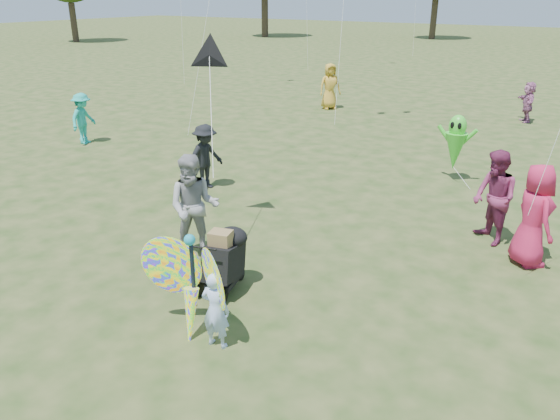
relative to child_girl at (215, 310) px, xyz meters
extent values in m
plane|color=#51592B|center=(-0.32, 0.94, -0.57)|extent=(160.00, 160.00, 0.00)
imported|color=#B1C8FA|center=(0.00, 0.00, 0.00)|extent=(0.45, 0.33, 1.14)
imported|color=gray|center=(-2.08, 1.99, 0.40)|extent=(1.19, 1.12, 1.94)
ellipsoid|color=gray|center=(-2.23, 1.46, -0.49)|extent=(0.50, 0.41, 0.16)
imported|color=#BC1E48|center=(3.16, 4.98, 0.37)|extent=(1.03, 1.09, 1.87)
imported|color=black|center=(-4.33, 4.99, 0.24)|extent=(0.70, 1.10, 1.62)
imported|color=#7C2951|center=(2.37, 5.55, 0.36)|extent=(1.13, 1.13, 1.85)
imported|color=gold|center=(-6.42, 15.48, 0.36)|extent=(1.04, 1.08, 1.86)
imported|color=#1FAA9E|center=(-10.46, 6.25, 0.24)|extent=(0.84, 1.16, 1.62)
imported|color=#A75F8C|center=(0.98, 17.30, 0.18)|extent=(0.98, 1.45, 1.50)
cube|color=black|center=(-0.83, 1.23, -0.02)|extent=(0.67, 0.95, 0.71)
cube|color=black|center=(-0.83, 1.23, -0.35)|extent=(0.58, 0.77, 0.10)
ellipsoid|color=black|center=(-0.83, 1.48, 0.31)|extent=(0.51, 0.45, 0.33)
cylinder|color=black|center=(-1.07, 0.88, -0.42)|extent=(0.13, 0.30, 0.30)
cylinder|color=black|center=(-0.59, 0.88, -0.42)|extent=(0.13, 0.30, 0.30)
cylinder|color=black|center=(-0.83, 1.68, -0.46)|extent=(0.11, 0.23, 0.22)
cylinder|color=black|center=(-0.83, 0.75, 0.41)|extent=(0.43, 0.14, 0.03)
cube|color=#977849|center=(-0.83, 1.18, 0.39)|extent=(0.40, 0.36, 0.26)
ellipsoid|color=#FF2847|center=(-0.86, 0.10, 0.40)|extent=(0.98, 0.71, 1.24)
ellipsoid|color=#FF2847|center=(-0.10, 0.10, 0.40)|extent=(0.98, 0.71, 1.24)
cylinder|color=black|center=(-0.48, 0.12, 0.35)|extent=(0.06, 0.06, 1.00)
cone|color=#FF2847|center=(-0.43, -0.05, -0.27)|extent=(0.36, 0.49, 0.93)
sphere|color=teal|center=(-0.48, 0.10, 0.90)|extent=(0.16, 0.16, 0.16)
cone|color=black|center=(-2.65, 3.30, 2.91)|extent=(0.89, 0.62, 0.81)
cylinder|color=silver|center=(-2.17, 2.70, 1.95)|extent=(0.99, 1.23, 1.92)
cone|color=green|center=(0.67, 8.86, 0.23)|extent=(0.56, 0.56, 0.95)
ellipsoid|color=green|center=(0.67, 8.86, 0.88)|extent=(0.44, 0.39, 0.57)
ellipsoid|color=black|center=(0.58, 8.68, 0.93)|extent=(0.10, 0.05, 0.17)
ellipsoid|color=black|center=(0.76, 8.68, 0.93)|extent=(0.10, 0.05, 0.17)
cylinder|color=green|center=(0.37, 8.86, 0.63)|extent=(0.43, 0.10, 0.49)
cylinder|color=green|center=(0.97, 8.86, 0.63)|extent=(0.43, 0.10, 0.49)
cylinder|color=silver|center=(0.97, 8.66, -0.37)|extent=(0.61, 0.41, 0.41)
cylinder|color=#3A2D21|center=(-30.32, 45.94, 1.53)|extent=(0.70, 0.70, 4.20)
cylinder|color=#3A2D21|center=(-14.32, 52.94, 1.32)|extent=(0.63, 0.63, 3.78)
cylinder|color=#3A2D21|center=(-42.32, 30.94, 1.22)|extent=(0.59, 0.59, 3.57)
camera|label=1|loc=(4.18, -4.89, 4.03)|focal=35.00mm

